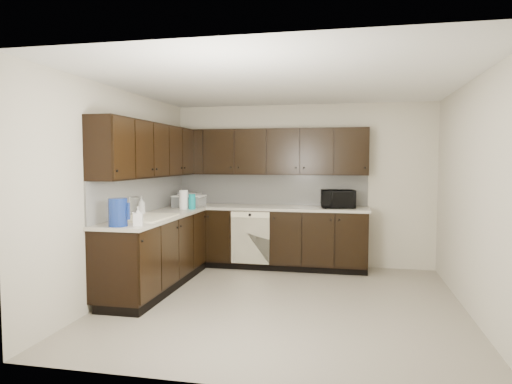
# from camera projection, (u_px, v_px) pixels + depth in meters

# --- Properties ---
(floor) EXTENTS (4.00, 4.00, 0.00)m
(floor) POSITION_uv_depth(u_px,v_px,m) (283.00, 303.00, 5.24)
(floor) COLOR gray
(floor) RESTS_ON ground
(ceiling) EXTENTS (4.00, 4.00, 0.00)m
(ceiling) POSITION_uv_depth(u_px,v_px,m) (284.00, 83.00, 5.07)
(ceiling) COLOR white
(ceiling) RESTS_ON wall_back
(wall_back) EXTENTS (4.00, 0.02, 2.50)m
(wall_back) POSITION_uv_depth(u_px,v_px,m) (302.00, 185.00, 7.11)
(wall_back) COLOR beige
(wall_back) RESTS_ON floor
(wall_left) EXTENTS (0.02, 4.00, 2.50)m
(wall_left) POSITION_uv_depth(u_px,v_px,m) (121.00, 192.00, 5.56)
(wall_left) COLOR beige
(wall_left) RESTS_ON floor
(wall_right) EXTENTS (0.02, 4.00, 2.50)m
(wall_right) POSITION_uv_depth(u_px,v_px,m) (474.00, 198.00, 4.75)
(wall_right) COLOR beige
(wall_right) RESTS_ON floor
(wall_front) EXTENTS (4.00, 0.02, 2.50)m
(wall_front) POSITION_uv_depth(u_px,v_px,m) (243.00, 216.00, 3.20)
(wall_front) COLOR beige
(wall_front) RESTS_ON floor
(lower_cabinets) EXTENTS (3.00, 2.80, 0.90)m
(lower_cabinets) POSITION_uv_depth(u_px,v_px,m) (225.00, 246.00, 6.50)
(lower_cabinets) COLOR black
(lower_cabinets) RESTS_ON floor
(countertop) EXTENTS (3.03, 2.83, 0.04)m
(countertop) POSITION_uv_depth(u_px,v_px,m) (224.00, 211.00, 6.46)
(countertop) COLOR #BBB4A3
(countertop) RESTS_ON lower_cabinets
(backsplash) EXTENTS (3.00, 2.80, 0.48)m
(backsplash) POSITION_uv_depth(u_px,v_px,m) (214.00, 192.00, 6.70)
(backsplash) COLOR #B7B7B3
(backsplash) RESTS_ON countertop
(upper_cabinets) EXTENTS (3.00, 2.80, 0.70)m
(upper_cabinets) POSITION_uv_depth(u_px,v_px,m) (220.00, 151.00, 6.52)
(upper_cabinets) COLOR black
(upper_cabinets) RESTS_ON wall_back
(dishwasher) EXTENTS (0.58, 0.04, 0.78)m
(dishwasher) POSITION_uv_depth(u_px,v_px,m) (250.00, 235.00, 6.72)
(dishwasher) COLOR #F5EDC8
(dishwasher) RESTS_ON lower_cabinets
(sink) EXTENTS (0.54, 0.82, 0.42)m
(sink) POSITION_uv_depth(u_px,v_px,m) (146.00, 223.00, 5.51)
(sink) COLOR #F5EDC8
(sink) RESTS_ON countertop
(microwave) EXTENTS (0.52, 0.40, 0.26)m
(microwave) POSITION_uv_depth(u_px,v_px,m) (338.00, 199.00, 6.69)
(microwave) COLOR black
(microwave) RESTS_ON countertop
(soap_bottle_a) EXTENTS (0.12, 0.12, 0.21)m
(soap_bottle_a) POSITION_uv_depth(u_px,v_px,m) (138.00, 216.00, 4.87)
(soap_bottle_a) COLOR gray
(soap_bottle_a) RESTS_ON countertop
(soap_bottle_b) EXTENTS (0.12, 0.12, 0.24)m
(soap_bottle_b) POSITION_uv_depth(u_px,v_px,m) (142.00, 206.00, 5.82)
(soap_bottle_b) COLOR gray
(soap_bottle_b) RESTS_ON countertop
(toaster_oven) EXTENTS (0.33, 0.25, 0.20)m
(toaster_oven) POSITION_uv_depth(u_px,v_px,m) (190.00, 198.00, 7.20)
(toaster_oven) COLOR #BDBDBF
(toaster_oven) RESTS_ON countertop
(storage_bin) EXTENTS (0.45, 0.35, 0.17)m
(storage_bin) POSITION_uv_depth(u_px,v_px,m) (189.00, 201.00, 6.82)
(storage_bin) COLOR white
(storage_bin) RESTS_ON countertop
(blue_pitcher) EXTENTS (0.25, 0.25, 0.30)m
(blue_pitcher) POSITION_uv_depth(u_px,v_px,m) (118.00, 212.00, 4.83)
(blue_pitcher) COLOR navy
(blue_pitcher) RESTS_ON countertop
(teal_tumbler) EXTENTS (0.11, 0.11, 0.22)m
(teal_tumbler) POSITION_uv_depth(u_px,v_px,m) (192.00, 202.00, 6.52)
(teal_tumbler) COLOR #0D9099
(teal_tumbler) RESTS_ON countertop
(paper_towel_roll) EXTENTS (0.16, 0.16, 0.27)m
(paper_towel_roll) POSITION_uv_depth(u_px,v_px,m) (184.00, 200.00, 6.54)
(paper_towel_roll) COLOR white
(paper_towel_roll) RESTS_ON countertop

